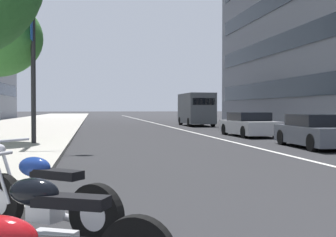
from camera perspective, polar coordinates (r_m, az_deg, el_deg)
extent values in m
cube|color=#A39E93|center=(33.43, -19.23, -1.17)|extent=(160.00, 9.30, 0.15)
cube|color=silver|center=(38.45, -0.53, -0.89)|extent=(110.00, 0.16, 0.01)
cube|color=black|center=(3.85, -12.30, -10.32)|extent=(0.47, 0.67, 0.10)
ellipsoid|color=black|center=(4.01, -16.77, -9.00)|extent=(0.41, 0.52, 0.24)
cylinder|color=black|center=(6.02, -20.55, -9.82)|extent=(0.52, 0.60, 0.68)
cylinder|color=silver|center=(6.02, -20.55, -9.82)|extent=(0.31, 0.35, 0.34)
cylinder|color=black|center=(5.01, -9.19, -12.03)|extent=(0.52, 0.60, 0.68)
cylinder|color=silver|center=(5.01, -9.19, -12.03)|extent=(0.31, 0.35, 0.34)
cube|color=silver|center=(5.49, -15.42, -11.05)|extent=(0.44, 0.46, 0.28)
cube|color=black|center=(5.29, -14.04, -6.92)|extent=(0.57, 0.64, 0.10)
ellipsoid|color=navy|center=(5.53, -16.71, -5.96)|extent=(0.47, 0.51, 0.24)
cylinder|color=silver|center=(5.86, -20.59, -7.09)|extent=(0.23, 0.27, 0.64)
cylinder|color=silver|center=(5.95, -19.56, -6.95)|extent=(0.23, 0.27, 0.64)
cylinder|color=silver|center=(5.80, -19.59, -2.66)|extent=(0.49, 0.40, 0.04)
sphere|color=silver|center=(5.94, -20.73, -3.73)|extent=(0.14, 0.14, 0.14)
cylinder|color=silver|center=(5.43, -12.19, -12.45)|extent=(0.50, 0.59, 0.16)
cube|color=#4C515B|center=(17.71, 18.47, -2.01)|extent=(4.34, 1.98, 0.67)
cube|color=black|center=(17.68, 18.49, -0.22)|extent=(2.29, 1.74, 0.44)
cylinder|color=black|center=(18.69, 14.39, -2.34)|extent=(0.63, 0.25, 0.62)
cylinder|color=black|center=(19.33, 18.85, -2.25)|extent=(0.63, 0.25, 0.62)
cylinder|color=black|center=(16.11, 18.01, -2.95)|extent=(0.63, 0.25, 0.62)
cube|color=#B7B7BC|center=(24.00, 10.33, -1.09)|extent=(4.59, 1.96, 0.67)
cube|color=black|center=(24.03, 10.29, 0.25)|extent=(2.26, 1.75, 0.45)
cylinder|color=black|center=(25.12, 7.30, -1.38)|extent=(0.63, 0.24, 0.62)
cylinder|color=black|center=(25.71, 10.83, -1.33)|extent=(0.63, 0.24, 0.62)
cylinder|color=black|center=(22.31, 9.75, -1.73)|extent=(0.63, 0.24, 0.62)
cylinder|color=black|center=(22.96, 13.65, -1.66)|extent=(0.63, 0.24, 0.62)
cube|color=#4C5156|center=(37.77, 3.62, 1.30)|extent=(5.47, 2.17, 2.50)
cube|color=black|center=(35.14, 4.61, 2.19)|extent=(0.05, 1.80, 0.56)
cylinder|color=black|center=(39.40, 1.63, -0.31)|extent=(0.72, 0.26, 0.72)
cylinder|color=black|center=(39.82, 4.38, -0.30)|extent=(0.72, 0.26, 0.72)
cylinder|color=black|center=(35.77, 2.76, -0.48)|extent=(0.72, 0.26, 0.72)
cylinder|color=black|center=(36.23, 5.77, -0.46)|extent=(0.72, 0.26, 0.72)
cylinder|color=#232326|center=(18.07, -16.89, 10.20)|extent=(0.18, 0.18, 8.30)
cube|color=#194C99|center=(17.78, -17.04, 11.32)|extent=(0.56, 0.03, 1.10)
cube|color=#194C99|center=(18.46, -16.76, 10.94)|extent=(0.56, 0.03, 1.10)
cube|color=#2D3842|center=(39.43, 12.84, 3.62)|extent=(25.82, 0.08, 1.50)
cube|color=#2D3842|center=(39.76, 12.87, 8.95)|extent=(25.82, 0.08, 1.50)
cube|color=#2D3842|center=(40.41, 12.89, 14.15)|extent=(25.82, 0.08, 1.50)
cube|color=#232D3D|center=(60.27, -20.38, 3.54)|extent=(19.50, 0.08, 1.50)
cube|color=#232D3D|center=(60.63, -20.41, 7.95)|extent=(19.50, 0.08, 1.50)
cube|color=#232D3D|center=(61.35, -20.45, 12.28)|extent=(19.50, 0.08, 1.50)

